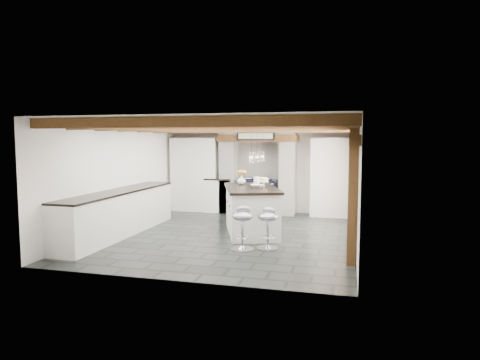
% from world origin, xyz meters
% --- Properties ---
extents(ground, '(6.00, 6.00, 0.00)m').
position_xyz_m(ground, '(0.00, 0.00, 0.00)').
color(ground, black).
rests_on(ground, ground).
extents(room_shell, '(6.00, 6.03, 6.00)m').
position_xyz_m(room_shell, '(-0.61, 1.42, 1.07)').
color(room_shell, white).
rests_on(room_shell, ground).
extents(range_cooker, '(1.00, 0.63, 0.99)m').
position_xyz_m(range_cooker, '(0.00, 2.68, 0.47)').
color(range_cooker, black).
rests_on(range_cooker, ground).
extents(kitchen_island, '(1.62, 2.19, 1.29)m').
position_xyz_m(kitchen_island, '(0.38, 0.27, 0.50)').
color(kitchen_island, white).
rests_on(kitchen_island, ground).
extents(bar_stool_near, '(0.45, 0.45, 0.75)m').
position_xyz_m(bar_stool_near, '(0.97, -0.95, 0.46)').
color(bar_stool_near, silver).
rests_on(bar_stool_near, ground).
extents(bar_stool_far, '(0.43, 0.43, 0.78)m').
position_xyz_m(bar_stool_far, '(0.55, -1.14, 0.48)').
color(bar_stool_far, silver).
rests_on(bar_stool_far, ground).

